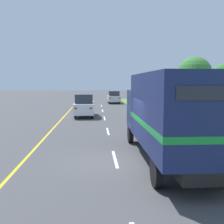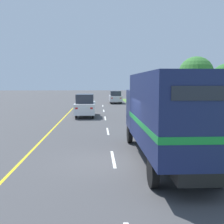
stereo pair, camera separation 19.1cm
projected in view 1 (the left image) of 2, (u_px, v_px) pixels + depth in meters
name	position (u px, v px, depth m)	size (l,w,h in m)	color
ground_plane	(116.00, 162.00, 11.18)	(200.00, 200.00, 0.00)	#444447
edge_line_yellow	(62.00, 119.00, 24.31)	(0.12, 58.67, 0.01)	yellow
centre_dash_near	(115.00, 159.00, 11.60)	(0.12, 2.60, 0.01)	white
centre_dash_mid_a	(108.00, 131.00, 18.15)	(0.12, 2.60, 0.01)	white
centre_dash_mid_b	(104.00, 118.00, 24.70)	(0.12, 2.60, 0.01)	white
centre_dash_far	(103.00, 111.00, 31.25)	(0.12, 2.60, 0.01)	white
centre_dash_farthest	(101.00, 106.00, 37.80)	(0.12, 2.60, 0.01)	white
horse_trailer_truck	(169.00, 113.00, 10.83)	(2.36, 8.42, 3.48)	black
lead_car_white	(84.00, 105.00, 25.82)	(1.80, 4.59, 2.09)	black
lead_car_silver_ahead	(114.00, 97.00, 42.43)	(1.80, 4.51, 1.86)	black
highway_sign	(212.00, 101.00, 17.74)	(2.27, 0.09, 3.03)	#9E9EA3
roadside_tree_far	(194.00, 74.00, 35.97)	(4.48, 4.48, 6.44)	brown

